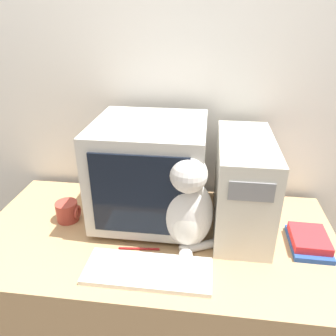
{
  "coord_description": "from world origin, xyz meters",
  "views": [
    {
      "loc": [
        0.19,
        -0.71,
        1.59
      ],
      "look_at": [
        0.04,
        0.41,
        1.03
      ],
      "focal_mm": 35.0,
      "sensor_mm": 36.0,
      "label": 1
    }
  ],
  "objects": [
    {
      "name": "cat",
      "position": [
        0.13,
        0.31,
        0.92
      ],
      "size": [
        0.3,
        0.2,
        0.4
      ],
      "rotation": [
        0.0,
        0.0,
        0.03
      ],
      "color": "silver",
      "rests_on": "desk"
    },
    {
      "name": "mug",
      "position": [
        -0.4,
        0.42,
        0.79
      ],
      "size": [
        0.1,
        0.09,
        0.09
      ],
      "color": "#9E382D",
      "rests_on": "desk"
    },
    {
      "name": "computer_tower",
      "position": [
        0.34,
        0.49,
        0.94
      ],
      "size": [
        0.22,
        0.48,
        0.38
      ],
      "color": "beige",
      "rests_on": "desk"
    },
    {
      "name": "keyboard",
      "position": [
        0.01,
        0.15,
        0.76
      ],
      "size": [
        0.45,
        0.17,
        0.02
      ],
      "color": "silver",
      "rests_on": "desk"
    },
    {
      "name": "pen",
      "position": [
        -0.05,
        0.26,
        0.75
      ],
      "size": [
        0.16,
        0.02,
        0.01
      ],
      "color": "maroon",
      "rests_on": "desk"
    },
    {
      "name": "crt_monitor",
      "position": [
        -0.04,
        0.5,
        0.97
      ],
      "size": [
        0.45,
        0.44,
        0.44
      ],
      "color": "#BCB7AD",
      "rests_on": "desk"
    },
    {
      "name": "desk",
      "position": [
        0.0,
        0.37,
        0.37
      ],
      "size": [
        1.47,
        0.75,
        0.75
      ],
      "color": "tan",
      "rests_on": "ground_plane"
    },
    {
      "name": "book_stack",
      "position": [
        0.6,
        0.37,
        0.77
      ],
      "size": [
        0.15,
        0.21,
        0.05
      ],
      "color": "#234793",
      "rests_on": "desk"
    },
    {
      "name": "wall_back",
      "position": [
        0.0,
        0.81,
        1.25
      ],
      "size": [
        7.0,
        0.05,
        2.5
      ],
      "color": "silver",
      "rests_on": "ground_plane"
    }
  ]
}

